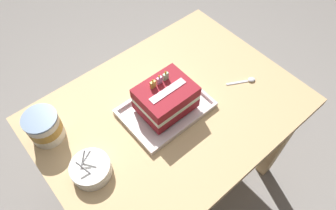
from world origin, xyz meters
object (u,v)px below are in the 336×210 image
at_px(foil_tray, 166,109).
at_px(bowl_stack, 91,169).
at_px(birthday_cake, 166,98).
at_px(ice_cream_tub, 44,127).
at_px(serving_spoon_near_tray, 248,80).

bearing_deg(foil_tray, bowl_stack, -174.54).
distance_m(birthday_cake, ice_cream_tub, 0.46).
height_order(birthday_cake, ice_cream_tub, birthday_cake).
distance_m(foil_tray, serving_spoon_near_tray, 0.38).
bearing_deg(birthday_cake, serving_spoon_near_tray, -17.30).
bearing_deg(serving_spoon_near_tray, ice_cream_tub, 158.17).
height_order(ice_cream_tub, serving_spoon_near_tray, ice_cream_tub).
relative_size(ice_cream_tub, serving_spoon_near_tray, 1.04).
bearing_deg(ice_cream_tub, serving_spoon_near_tray, -21.83).
relative_size(foil_tray, ice_cream_tub, 2.70).
bearing_deg(birthday_cake, ice_cream_tub, 154.35).
xyz_separation_m(foil_tray, bowl_stack, (-0.37, -0.04, 0.02)).
distance_m(foil_tray, ice_cream_tub, 0.46).
xyz_separation_m(bowl_stack, serving_spoon_near_tray, (0.73, -0.08, -0.02)).
bearing_deg(bowl_stack, serving_spoon_near_tray, -6.16).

